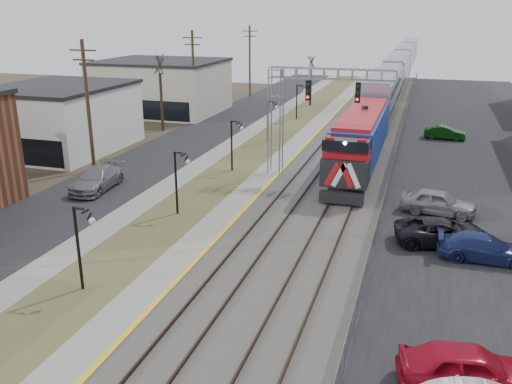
% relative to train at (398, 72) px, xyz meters
% --- Properties ---
extents(street_west, '(7.00, 120.00, 0.04)m').
position_rel_train_xyz_m(street_west, '(-17.00, -42.98, -2.92)').
color(street_west, black).
rests_on(street_west, ground).
extents(sidewalk, '(2.00, 120.00, 0.08)m').
position_rel_train_xyz_m(sidewalk, '(-12.50, -42.98, -2.90)').
color(sidewalk, gray).
rests_on(sidewalk, ground).
extents(grass_median, '(4.00, 120.00, 0.06)m').
position_rel_train_xyz_m(grass_median, '(-9.50, -42.98, -2.91)').
color(grass_median, '#4C512B').
rests_on(grass_median, ground).
extents(platform, '(2.00, 120.00, 0.24)m').
position_rel_train_xyz_m(platform, '(-6.50, -42.98, -2.82)').
color(platform, gray).
rests_on(platform, ground).
extents(ballast_bed, '(8.00, 120.00, 0.20)m').
position_rel_train_xyz_m(ballast_bed, '(-1.50, -42.98, -2.84)').
color(ballast_bed, '#595651').
rests_on(ballast_bed, ground).
extents(parking_lot, '(16.00, 120.00, 0.04)m').
position_rel_train_xyz_m(parking_lot, '(10.50, -42.98, -2.92)').
color(parking_lot, black).
rests_on(parking_lot, ground).
extents(platform_edge, '(0.24, 120.00, 0.01)m').
position_rel_train_xyz_m(platform_edge, '(-5.62, -42.98, -2.69)').
color(platform_edge, gold).
rests_on(platform_edge, platform).
extents(track_near, '(1.58, 120.00, 0.15)m').
position_rel_train_xyz_m(track_near, '(-3.50, -42.98, -2.66)').
color(track_near, '#2D2119').
rests_on(track_near, ballast_bed).
extents(track_far, '(1.58, 120.00, 0.15)m').
position_rel_train_xyz_m(track_far, '(-0.00, -42.98, -2.66)').
color(track_far, '#2D2119').
rests_on(track_far, ballast_bed).
extents(train, '(3.00, 108.65, 5.33)m').
position_rel_train_xyz_m(train, '(0.00, 0.00, 0.00)').
color(train, '#1434A3').
rests_on(train, ground).
extents(signal_gantry, '(9.00, 1.07, 8.15)m').
position_rel_train_xyz_m(signal_gantry, '(-4.28, -49.99, 2.65)').
color(signal_gantry, gray).
rests_on(signal_gantry, ground).
extents(lampposts, '(0.14, 62.14, 4.00)m').
position_rel_train_xyz_m(lampposts, '(-9.50, -59.70, -0.94)').
color(lampposts, black).
rests_on(lampposts, ground).
extents(utility_poles, '(0.28, 80.28, 10.00)m').
position_rel_train_xyz_m(utility_poles, '(-20.00, -52.98, 2.06)').
color(utility_poles, '#4C3823').
rests_on(utility_poles, ground).
extents(fence, '(0.04, 120.00, 1.60)m').
position_rel_train_xyz_m(fence, '(2.70, -42.98, -2.14)').
color(fence, gray).
rests_on(fence, ground).
extents(buildings_west, '(14.00, 67.00, 7.00)m').
position_rel_train_xyz_m(buildings_west, '(-26.50, -53.78, 0.07)').
color(buildings_west, '#BDB4A6').
rests_on(buildings_west, ground).
extents(bare_trees, '(12.30, 42.30, 5.95)m').
position_rel_train_xyz_m(bare_trees, '(-18.16, -39.07, -0.24)').
color(bare_trees, '#382D23').
rests_on(bare_trees, ground).
extents(car_lot_a, '(4.88, 2.58, 1.58)m').
position_rel_train_xyz_m(car_lot_a, '(6.72, -72.04, -2.15)').
color(car_lot_a, '#A50C21').
rests_on(car_lot_a, ground).
extents(car_lot_c, '(5.41, 3.20, 1.41)m').
position_rel_train_xyz_m(car_lot_c, '(6.09, -60.02, -2.23)').
color(car_lot_c, black).
rests_on(car_lot_c, ground).
extents(car_lot_d, '(4.60, 1.90, 1.33)m').
position_rel_train_xyz_m(car_lot_d, '(8.04, -61.37, -2.27)').
color(car_lot_d, navy).
rests_on(car_lot_d, ground).
extents(car_lot_e, '(4.69, 2.37, 1.53)m').
position_rel_train_xyz_m(car_lot_e, '(5.87, -55.23, -2.17)').
color(car_lot_e, gray).
rests_on(car_lot_e, ground).
extents(car_lot_f, '(3.90, 1.46, 1.27)m').
position_rel_train_xyz_m(car_lot_f, '(6.62, -33.52, -2.30)').
color(car_lot_f, '#0B370D').
rests_on(car_lot_f, ground).
extents(car_street_b, '(2.59, 5.46, 1.54)m').
position_rel_train_xyz_m(car_street_b, '(-16.92, -57.26, -2.17)').
color(car_street_b, slate).
rests_on(car_street_b, ground).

